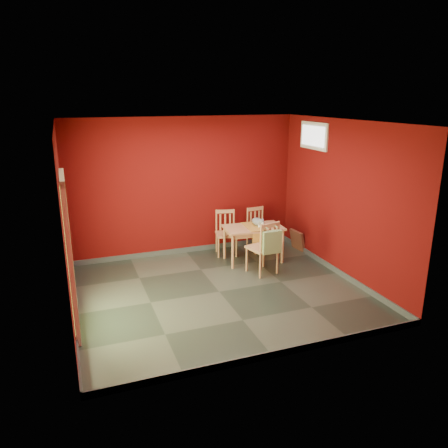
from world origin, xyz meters
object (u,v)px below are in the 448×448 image
object	(u,v)px
picture_frame	(297,240)
chair_far_left	(226,232)
tote_bag	(272,242)
dining_table	(253,231)
cat	(258,220)
chair_near	(264,247)
chair_far_right	(258,229)

from	to	relation	value
picture_frame	chair_far_left	bearing A→B (deg)	168.30
chair_far_left	tote_bag	world-z (taller)	tote_bag
dining_table	chair_far_left	world-z (taller)	chair_far_left
tote_bag	cat	bearing A→B (deg)	80.70
chair_near	cat	bearing A→B (deg)	74.89
chair_near	chair_far_right	bearing A→B (deg)	70.12
chair_far_right	dining_table	bearing A→B (deg)	-122.73
dining_table	tote_bag	world-z (taller)	tote_bag
chair_near	picture_frame	xyz separation A→B (m)	(1.18, 0.88, -0.29)
chair_far_right	chair_near	size ratio (longest dim) A/B	0.90
chair_far_left	chair_near	xyz separation A→B (m)	(0.27, -1.18, 0.05)
dining_table	cat	bearing A→B (deg)	26.74
dining_table	tote_bag	distance (m)	0.85
dining_table	picture_frame	xyz separation A→B (m)	(1.11, 0.25, -0.39)
cat	picture_frame	distance (m)	1.17
tote_bag	picture_frame	bearing A→B (deg)	43.93
chair_far_right	chair_near	world-z (taller)	chair_near
dining_table	chair_far_left	bearing A→B (deg)	122.01
chair_far_right	chair_near	distance (m)	1.25
chair_near	cat	distance (m)	0.76
chair_near	tote_bag	distance (m)	0.28
chair_far_left	dining_table	bearing A→B (deg)	-57.99
chair_far_right	tote_bag	distance (m)	1.47
chair_far_right	tote_bag	size ratio (longest dim) A/B	1.87
chair_far_right	cat	xyz separation A→B (m)	(-0.24, -0.49, 0.33)
tote_bag	cat	distance (m)	0.93
chair_far_left	chair_far_right	world-z (taller)	chair_far_left
dining_table	chair_far_right	size ratio (longest dim) A/B	1.29
dining_table	tote_bag	xyz separation A→B (m)	(-0.04, -0.85, 0.06)
chair_far_right	cat	size ratio (longest dim) A/B	2.23
chair_near	picture_frame	world-z (taller)	chair_near
tote_bag	picture_frame	world-z (taller)	tote_bag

